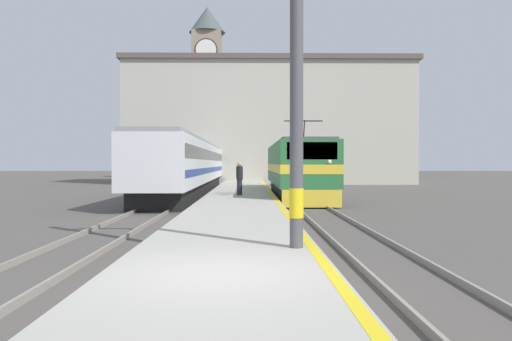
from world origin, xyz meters
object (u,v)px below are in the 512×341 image
object	(u,v)px
person_on_platform	(239,177)
second_waiting_passenger	(240,178)
locomotive_train	(297,169)
catenary_mast	(299,28)
passenger_train	(205,165)
clock_tower	(207,87)

from	to	relation	value
person_on_platform	second_waiting_passenger	size ratio (longest dim) A/B	1.01
locomotive_train	second_waiting_passenger	bearing A→B (deg)	-133.96
catenary_mast	person_on_platform	world-z (taller)	catenary_mast
passenger_train	person_on_platform	distance (m)	19.11
locomotive_train	catenary_mast	bearing A→B (deg)	-95.40
second_waiting_passenger	passenger_train	bearing A→B (deg)	100.22
locomotive_train	person_on_platform	world-z (taller)	locomotive_train
clock_tower	second_waiting_passenger	bearing A→B (deg)	-82.90
locomotive_train	clock_tower	distance (m)	39.44
locomotive_train	second_waiting_passenger	distance (m)	4.89
locomotive_train	clock_tower	bearing A→B (deg)	102.83
person_on_platform	clock_tower	xyz separation A→B (m)	(-5.01, 39.22, 10.95)
catenary_mast	clock_tower	world-z (taller)	clock_tower
second_waiting_passenger	person_on_platform	bearing A→B (deg)	92.10
passenger_train	catenary_mast	size ratio (longest dim) A/B	5.88
locomotive_train	person_on_platform	distance (m)	4.07
passenger_train	clock_tower	world-z (taller)	clock_tower
person_on_platform	clock_tower	size ratio (longest dim) A/B	0.08
passenger_train	catenary_mast	distance (m)	37.06
catenary_mast	passenger_train	bearing A→B (deg)	97.96
passenger_train	person_on_platform	size ratio (longest dim) A/B	29.66
locomotive_train	catenary_mast	xyz separation A→B (m)	(-1.89, -19.99, 3.09)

